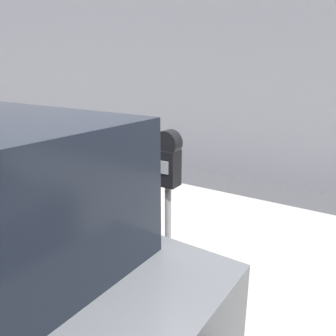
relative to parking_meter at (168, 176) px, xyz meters
name	(u,v)px	position (x,y,z in m)	size (l,w,h in m)	color
sidewalk	(222,244)	(0.02, 1.13, -1.14)	(24.00, 2.80, 0.13)	#BCB7AD
building_facade	(299,23)	(0.02, 3.86, 1.50)	(24.00, 0.30, 5.41)	gray
parking_meter	(168,176)	(0.00, 0.00, 0.00)	(0.20, 0.14, 1.44)	gray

